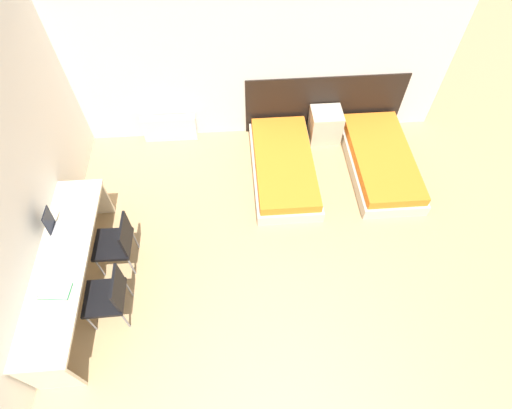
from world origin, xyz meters
name	(u,v)px	position (x,y,z in m)	size (l,w,h in m)	color
wall_back	(246,60)	(0.00, 4.38, 1.35)	(6.14, 0.05, 2.70)	silver
wall_left	(18,192)	(-2.60, 2.18, 1.35)	(0.05, 5.35, 2.70)	silver
headboard_panel	(324,104)	(1.25, 4.34, 0.51)	(2.55, 0.03, 1.02)	black
bed_near_window	(284,166)	(0.49, 3.36, 0.16)	(0.94, 1.90, 0.34)	beige
bed_near_door	(381,161)	(2.00, 3.36, 0.16)	(0.94, 1.90, 0.34)	beige
nightstand	(325,125)	(1.25, 4.09, 0.27)	(0.49, 0.43, 0.55)	beige
radiator	(170,128)	(-1.27, 4.26, 0.23)	(0.86, 0.12, 0.46)	silver
desk	(66,267)	(-2.28, 1.64, 0.58)	(0.58, 2.38, 0.72)	beige
chair_near_laptop	(117,242)	(-1.76, 1.99, 0.49)	(0.46, 0.46, 0.86)	black
chair_near_notebook	(109,295)	(-1.76, 1.29, 0.49)	(0.46, 0.46, 0.86)	black
laptop	(61,225)	(-2.34, 2.08, 0.79)	(0.34, 0.22, 0.35)	silver
open_notebook	(55,291)	(-2.26, 1.27, 0.73)	(0.35, 0.23, 0.02)	#236B3D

